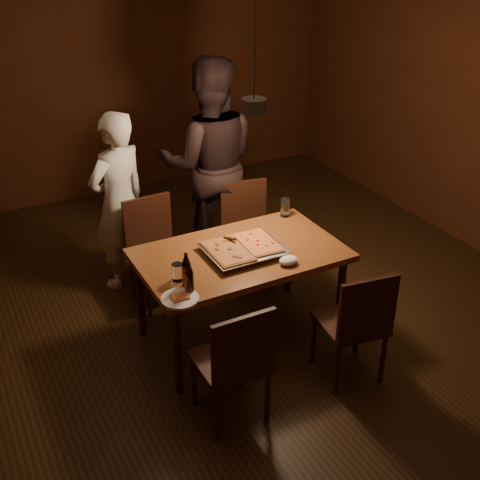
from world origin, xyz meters
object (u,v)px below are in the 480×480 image
pizza_tray (243,250)px  pendant_lamp (254,104)px  chair_near_left (236,356)px  chair_far_left (154,241)px  diner_white (119,202)px  beer_bottle_a (189,277)px  plate_slice (180,299)px  dining_table (240,261)px  diner_dark (210,164)px  chair_far_right (247,223)px  chair_near_right (358,317)px  beer_bottle_b (186,269)px

pizza_tray → pendant_lamp: (0.23, 0.27, 0.99)m
chair_near_left → chair_far_left: bearing=87.3°
pizza_tray → diner_white: size_ratio=0.35×
beer_bottle_a → plate_slice: beer_bottle_a is taller
dining_table → chair_near_left: chair_near_left is taller
chair_far_left → diner_dark: diner_dark is taller
chair_far_right → chair_near_right: same height
beer_bottle_a → diner_dark: size_ratio=0.12×
chair_far_left → beer_bottle_b: beer_bottle_b is taller
diner_dark → pendant_lamp: 1.28m
chair_near_left → plate_slice: 0.52m
plate_slice → diner_dark: diner_dark is taller
chair_far_left → pizza_tray: (0.38, -0.87, 0.24)m
chair_far_left → pendant_lamp: (0.61, -0.60, 1.22)m
chair_far_right → pendant_lamp: pendant_lamp is taller
plate_slice → chair_far_left: bearing=77.8°
plate_slice → pendant_lamp: 1.46m
chair_near_left → pendant_lamp: size_ratio=0.44×
dining_table → diner_white: bearing=114.4°
chair_near_right → diner_dark: (-0.12, 2.06, 0.42)m
chair_far_left → plate_slice: (-0.26, -1.22, 0.22)m
chair_far_right → chair_near_left: same height
chair_far_left → diner_white: (-0.16, 0.34, 0.25)m
dining_table → diner_dark: 1.31m
chair_near_right → beer_bottle_a: beer_bottle_a is taller
chair_far_right → plate_slice: size_ratio=1.98×
diner_white → dining_table: bearing=91.5°
chair_far_left → pizza_tray: size_ratio=0.88×
beer_bottle_b → diner_dark: size_ratio=0.13×
chair_near_left → chair_near_right: size_ratio=1.00×
beer_bottle_a → chair_near_left: bearing=-79.7°
pizza_tray → diner_dark: (0.33, 1.26, 0.18)m
chair_far_left → diner_dark: 0.92m
dining_table → plate_slice: bearing=-149.5°
chair_far_right → diner_dark: diner_dark is taller
chair_near_right → beer_bottle_b: bearing=157.2°
dining_table → pizza_tray: 0.10m
chair_near_left → pizza_tray: (0.47, 0.78, 0.24)m
pizza_tray → diner_dark: diner_dark is taller
dining_table → chair_far_left: 0.93m
beer_bottle_b → diner_white: (-0.01, 1.41, -0.08)m
chair_far_right → chair_near_right: 1.60m
dining_table → chair_far_left: (-0.37, 0.84, -0.14)m
diner_dark → pendant_lamp: pendant_lamp is taller
beer_bottle_b → diner_white: 1.42m
beer_bottle_a → diner_dark: bearing=60.3°
chair_near_right → beer_bottle_b: (-0.98, 0.60, 0.33)m
chair_near_right → pizza_tray: chair_near_right is taller
diner_white → chair_near_left: bearing=69.3°
pizza_tray → beer_bottle_a: (-0.56, -0.30, 0.09)m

